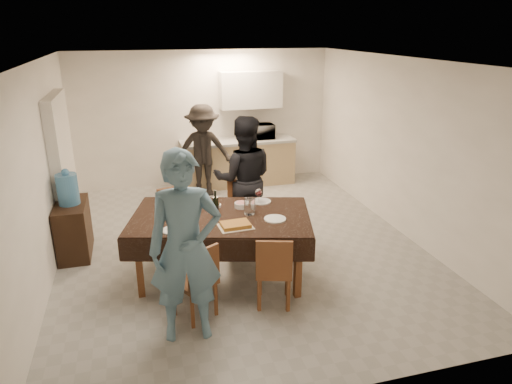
# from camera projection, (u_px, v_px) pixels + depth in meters

# --- Properties ---
(floor) EXTENTS (5.00, 6.00, 0.02)m
(floor) POSITION_uv_depth(u_px,v_px,m) (240.00, 245.00, 6.67)
(floor) COLOR #9D9D99
(floor) RESTS_ON ground
(ceiling) EXTENTS (5.00, 6.00, 0.02)m
(ceiling) POSITION_uv_depth(u_px,v_px,m) (238.00, 60.00, 5.78)
(ceiling) COLOR white
(ceiling) RESTS_ON wall_back
(wall_back) EXTENTS (5.00, 0.02, 2.60)m
(wall_back) POSITION_uv_depth(u_px,v_px,m) (204.00, 119.00, 8.94)
(wall_back) COLOR white
(wall_back) RESTS_ON floor
(wall_front) EXTENTS (5.00, 0.02, 2.60)m
(wall_front) POSITION_uv_depth(u_px,v_px,m) (329.00, 262.00, 3.50)
(wall_front) COLOR white
(wall_front) RESTS_ON floor
(wall_left) EXTENTS (0.02, 6.00, 2.60)m
(wall_left) POSITION_uv_depth(u_px,v_px,m) (42.00, 174.00, 5.60)
(wall_left) COLOR white
(wall_left) RESTS_ON floor
(wall_right) EXTENTS (0.02, 6.00, 2.60)m
(wall_right) POSITION_uv_depth(u_px,v_px,m) (401.00, 147.00, 6.84)
(wall_right) COLOR white
(wall_right) RESTS_ON floor
(stub_partition) EXTENTS (0.15, 1.40, 2.10)m
(stub_partition) POSITION_uv_depth(u_px,v_px,m) (63.00, 166.00, 6.80)
(stub_partition) COLOR silver
(stub_partition) RESTS_ON floor
(kitchen_base_cabinet) EXTENTS (2.20, 0.60, 0.86)m
(kitchen_base_cabinet) POSITION_uv_depth(u_px,v_px,m) (238.00, 163.00, 9.10)
(kitchen_base_cabinet) COLOR tan
(kitchen_base_cabinet) RESTS_ON floor
(kitchen_worktop) EXTENTS (2.24, 0.64, 0.05)m
(kitchen_worktop) POSITION_uv_depth(u_px,v_px,m) (238.00, 141.00, 8.94)
(kitchen_worktop) COLOR #A2A19D
(kitchen_worktop) RESTS_ON kitchen_base_cabinet
(upper_cabinet) EXTENTS (1.20, 0.34, 0.70)m
(upper_cabinet) POSITION_uv_depth(u_px,v_px,m) (251.00, 90.00, 8.81)
(upper_cabinet) COLOR silver
(upper_cabinet) RESTS_ON wall_back
(dining_table) EXTENTS (2.41, 1.78, 0.84)m
(dining_table) POSITION_uv_depth(u_px,v_px,m) (221.00, 218.00, 5.57)
(dining_table) COLOR black
(dining_table) RESTS_ON floor
(chair_near_left) EXTENTS (0.54, 0.57, 0.47)m
(chair_near_left) POSITION_uv_depth(u_px,v_px,m) (195.00, 276.00, 4.79)
(chair_near_left) COLOR brown
(chair_near_left) RESTS_ON floor
(chair_near_right) EXTENTS (0.50, 0.50, 0.47)m
(chair_near_right) POSITION_uv_depth(u_px,v_px,m) (276.00, 265.00, 5.01)
(chair_near_right) COLOR brown
(chair_near_right) RESTS_ON floor
(chair_far_left) EXTENTS (0.51, 0.52, 0.50)m
(chair_far_left) POSITION_uv_depth(u_px,v_px,m) (179.00, 219.00, 6.13)
(chair_far_left) COLOR brown
(chair_far_left) RESTS_ON floor
(chair_far_right) EXTENTS (0.54, 0.55, 0.52)m
(chair_far_right) POSITION_uv_depth(u_px,v_px,m) (244.00, 211.00, 6.35)
(chair_far_right) COLOR brown
(chair_far_right) RESTS_ON floor
(console) EXTENTS (0.41, 0.81, 0.75)m
(console) POSITION_uv_depth(u_px,v_px,m) (74.00, 229.00, 6.28)
(console) COLOR black
(console) RESTS_ON floor
(water_jug) EXTENTS (0.28, 0.28, 0.42)m
(water_jug) POSITION_uv_depth(u_px,v_px,m) (68.00, 189.00, 6.08)
(water_jug) COLOR #4E94CD
(water_jug) RESTS_ON console
(wine_bottle) EXTENTS (0.08, 0.08, 0.31)m
(wine_bottle) POSITION_uv_depth(u_px,v_px,m) (215.00, 202.00, 5.53)
(wine_bottle) COLOR black
(wine_bottle) RESTS_ON dining_table
(water_pitcher) EXTENTS (0.13, 0.13, 0.20)m
(water_pitcher) POSITION_uv_depth(u_px,v_px,m) (249.00, 206.00, 5.56)
(water_pitcher) COLOR white
(water_pitcher) RESTS_ON dining_table
(savoury_tart) EXTENTS (0.40, 0.31, 0.05)m
(savoury_tart) POSITION_uv_depth(u_px,v_px,m) (236.00, 225.00, 5.23)
(savoury_tart) COLOR #AF7633
(savoury_tart) RESTS_ON dining_table
(salad_bowl) EXTENTS (0.17, 0.17, 0.07)m
(salad_bowl) POSITION_uv_depth(u_px,v_px,m) (241.00, 205.00, 5.78)
(salad_bowl) COLOR silver
(salad_bowl) RESTS_ON dining_table
(mushroom_dish) EXTENTS (0.20, 0.20, 0.04)m
(mushroom_dish) POSITION_uv_depth(u_px,v_px,m) (212.00, 206.00, 5.79)
(mushroom_dish) COLOR silver
(mushroom_dish) RESTS_ON dining_table
(wine_glass_a) EXTENTS (0.08, 0.08, 0.19)m
(wine_glass_a) POSITION_uv_depth(u_px,v_px,m) (177.00, 221.00, 5.16)
(wine_glass_a) COLOR white
(wine_glass_a) RESTS_ON dining_table
(wine_glass_b) EXTENTS (0.09, 0.09, 0.21)m
(wine_glass_b) POSITION_uv_depth(u_px,v_px,m) (259.00, 196.00, 5.88)
(wine_glass_b) COLOR white
(wine_glass_b) RESTS_ON dining_table
(wine_glass_c) EXTENTS (0.08, 0.08, 0.18)m
(wine_glass_c) POSITION_uv_depth(u_px,v_px,m) (200.00, 201.00, 5.74)
(wine_glass_c) COLOR white
(wine_glass_c) RESTS_ON dining_table
(plate_near_left) EXTENTS (0.26, 0.26, 0.01)m
(plate_near_left) POSITION_uv_depth(u_px,v_px,m) (173.00, 230.00, 5.13)
(plate_near_left) COLOR silver
(plate_near_left) RESTS_ON dining_table
(plate_near_right) EXTENTS (0.26, 0.26, 0.02)m
(plate_near_right) POSITION_uv_depth(u_px,v_px,m) (275.00, 219.00, 5.43)
(plate_near_right) COLOR silver
(plate_near_right) RESTS_ON dining_table
(plate_far_left) EXTENTS (0.28, 0.28, 0.02)m
(plate_far_left) POSITION_uv_depth(u_px,v_px,m) (169.00, 211.00, 5.67)
(plate_far_left) COLOR silver
(plate_far_left) RESTS_ON dining_table
(plate_far_right) EXTENTS (0.25, 0.25, 0.01)m
(plate_far_right) POSITION_uv_depth(u_px,v_px,m) (261.00, 201.00, 5.97)
(plate_far_right) COLOR silver
(plate_far_right) RESTS_ON dining_table
(microwave) EXTENTS (0.52, 0.35, 0.29)m
(microwave) POSITION_uv_depth(u_px,v_px,m) (260.00, 131.00, 9.00)
(microwave) COLOR silver
(microwave) RESTS_ON kitchen_worktop
(person_near) EXTENTS (0.74, 0.51, 1.96)m
(person_near) POSITION_uv_depth(u_px,v_px,m) (185.00, 248.00, 4.42)
(person_near) COLOR slate
(person_near) RESTS_ON floor
(person_far) EXTENTS (1.02, 0.87, 1.84)m
(person_far) POSITION_uv_depth(u_px,v_px,m) (244.00, 179.00, 6.61)
(person_far) COLOR black
(person_far) RESTS_ON floor
(person_kitchen) EXTENTS (1.10, 0.63, 1.71)m
(person_kitchen) POSITION_uv_depth(u_px,v_px,m) (203.00, 151.00, 8.36)
(person_kitchen) COLOR black
(person_kitchen) RESTS_ON floor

